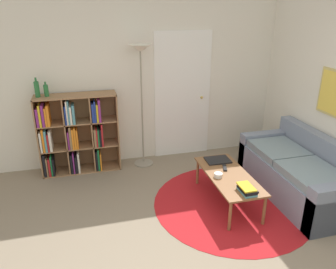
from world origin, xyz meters
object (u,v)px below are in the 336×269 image
(couch, at_px, (301,174))
(bottle_left, at_px, (37,89))
(bookshelf, at_px, (74,134))
(coffee_table, at_px, (228,177))
(bottle_middle, at_px, (46,90))
(floor_lamp, at_px, (141,66))
(laptop, at_px, (218,160))
(bowl, at_px, (218,175))

(couch, height_order, bottle_left, bottle_left)
(bookshelf, relative_size, coffee_table, 1.03)
(bottle_left, relative_size, bottle_middle, 1.33)
(bookshelf, bearing_deg, bottle_middle, 178.12)
(floor_lamp, height_order, couch, floor_lamp)
(coffee_table, relative_size, laptop, 3.49)
(laptop, relative_size, bowl, 3.14)
(coffee_table, bearing_deg, floor_lamp, 121.53)
(couch, bearing_deg, bottle_middle, 155.37)
(bottle_middle, bearing_deg, floor_lamp, -2.44)
(floor_lamp, bearing_deg, laptop, -48.29)
(floor_lamp, distance_m, bottle_middle, 1.34)
(bookshelf, xyz_separation_m, bowl, (1.67, -1.40, -0.16))
(bottle_middle, bearing_deg, coffee_table, -33.19)
(couch, height_order, coffee_table, couch)
(bookshelf, height_order, bowl, bookshelf)
(couch, relative_size, bottle_left, 6.46)
(bottle_left, bearing_deg, laptop, -23.67)
(coffee_table, xyz_separation_m, bowl, (-0.15, -0.02, 0.06))
(couch, xyz_separation_m, laptop, (-0.99, 0.44, 0.11))
(coffee_table, height_order, bottle_middle, bottle_middle)
(laptop, bearing_deg, bowl, -112.00)
(couch, relative_size, laptop, 5.29)
(coffee_table, distance_m, bottle_middle, 2.69)
(bottle_left, bearing_deg, bowl, -33.92)
(coffee_table, bearing_deg, bottle_middle, 146.81)
(bookshelf, distance_m, floor_lamp, 1.39)
(laptop, bearing_deg, bookshelf, 151.83)
(bottle_left, bearing_deg, bottle_middle, 3.49)
(bookshelf, distance_m, coffee_table, 2.29)
(bookshelf, height_order, coffee_table, bookshelf)
(floor_lamp, xyz_separation_m, laptop, (0.84, -0.94, -1.14))
(couch, distance_m, bottle_middle, 3.58)
(coffee_table, height_order, bottle_left, bottle_left)
(bowl, height_order, bottle_left, bottle_left)
(bookshelf, height_order, bottle_left, bottle_left)
(bowl, bearing_deg, bottle_left, 146.08)
(coffee_table, distance_m, bottle_left, 2.79)
(bowl, bearing_deg, couch, -1.18)
(coffee_table, bearing_deg, bowl, -171.27)
(laptop, bearing_deg, coffee_table, -92.97)
(laptop, bearing_deg, couch, -23.97)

